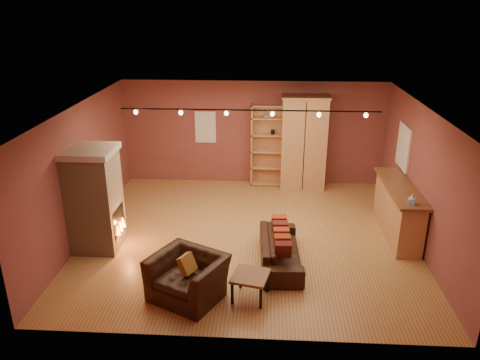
# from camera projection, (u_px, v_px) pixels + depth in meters

# --- Properties ---
(floor) EXTENTS (7.00, 7.00, 0.00)m
(floor) POSITION_uv_depth(u_px,v_px,m) (248.00, 236.00, 10.10)
(floor) COLOR #9A6736
(floor) RESTS_ON ground
(ceiling) EXTENTS (7.00, 7.00, 0.00)m
(ceiling) POSITION_uv_depth(u_px,v_px,m) (249.00, 108.00, 9.08)
(ceiling) COLOR #552E1A
(ceiling) RESTS_ON back_wall
(back_wall) EXTENTS (7.00, 0.02, 2.80)m
(back_wall) POSITION_uv_depth(u_px,v_px,m) (254.00, 133.00, 12.61)
(back_wall) COLOR brown
(back_wall) RESTS_ON floor
(left_wall) EXTENTS (0.02, 6.50, 2.80)m
(left_wall) POSITION_uv_depth(u_px,v_px,m) (82.00, 172.00, 9.78)
(left_wall) COLOR brown
(left_wall) RESTS_ON floor
(right_wall) EXTENTS (0.02, 6.50, 2.80)m
(right_wall) POSITION_uv_depth(u_px,v_px,m) (422.00, 179.00, 9.39)
(right_wall) COLOR brown
(right_wall) RESTS_ON floor
(fireplace) EXTENTS (1.01, 0.98, 2.12)m
(fireplace) POSITION_uv_depth(u_px,v_px,m) (95.00, 199.00, 9.32)
(fireplace) COLOR tan
(fireplace) RESTS_ON floor
(back_window) EXTENTS (0.56, 0.04, 0.86)m
(back_window) POSITION_uv_depth(u_px,v_px,m) (205.00, 127.00, 12.61)
(back_window) COLOR white
(back_window) RESTS_ON back_wall
(bookcase) EXTENTS (0.91, 0.35, 2.22)m
(bookcase) POSITION_uv_depth(u_px,v_px,m) (268.00, 144.00, 12.58)
(bookcase) COLOR tan
(bookcase) RESTS_ON floor
(armoire) EXTENTS (1.22, 0.70, 2.50)m
(armoire) POSITION_uv_depth(u_px,v_px,m) (304.00, 143.00, 12.29)
(armoire) COLOR tan
(armoire) RESTS_ON floor
(bar_counter) EXTENTS (0.62, 2.34, 1.12)m
(bar_counter) POSITION_uv_depth(u_px,v_px,m) (398.00, 210.00, 10.01)
(bar_counter) COLOR tan
(bar_counter) RESTS_ON floor
(tissue_box) EXTENTS (0.15, 0.15, 0.23)m
(tissue_box) POSITION_uv_depth(u_px,v_px,m) (412.00, 200.00, 8.92)
(tissue_box) COLOR #93C4EB
(tissue_box) RESTS_ON bar_counter
(right_window) EXTENTS (0.05, 0.90, 1.00)m
(right_window) POSITION_uv_depth(u_px,v_px,m) (404.00, 147.00, 10.61)
(right_window) COLOR white
(right_window) RESTS_ON right_wall
(loveseat) EXTENTS (0.64, 1.92, 0.78)m
(loveseat) POSITION_uv_depth(u_px,v_px,m) (281.00, 245.00, 8.95)
(loveseat) COLOR black
(loveseat) RESTS_ON floor
(armchair) EXTENTS (1.39, 1.21, 1.02)m
(armchair) POSITION_uv_depth(u_px,v_px,m) (187.00, 270.00, 7.88)
(armchair) COLOR black
(armchair) RESTS_ON floor
(coffee_table) EXTENTS (0.71, 0.71, 0.45)m
(coffee_table) POSITION_uv_depth(u_px,v_px,m) (250.00, 278.00, 7.90)
(coffee_table) COLOR brown
(coffee_table) RESTS_ON floor
(track_rail) EXTENTS (5.20, 0.09, 0.13)m
(track_rail) POSITION_uv_depth(u_px,v_px,m) (249.00, 112.00, 9.31)
(track_rail) COLOR black
(track_rail) RESTS_ON ceiling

